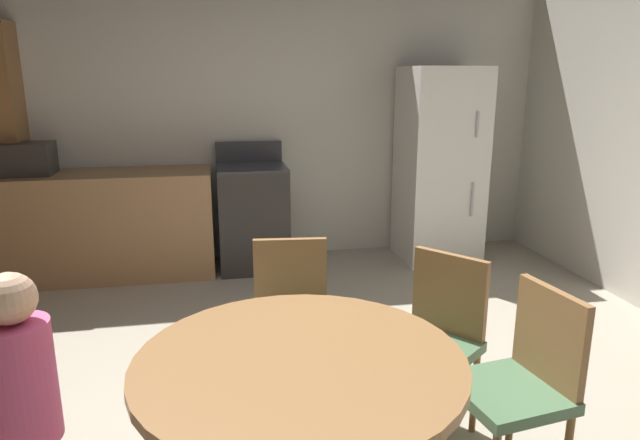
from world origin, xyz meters
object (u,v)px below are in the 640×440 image
refrigerator (439,166)px  dining_table (300,400)px  chair_north (291,314)px  chair_east (523,378)px  chair_northeast (436,334)px  person_child (27,417)px  oven_range (253,216)px  microwave (24,159)px

refrigerator → dining_table: refrigerator is taller
chair_north → refrigerator: bearing=148.3°
chair_east → chair_northeast: (-0.19, 0.45, 0.00)m
chair_northeast → person_child: person_child is taller
refrigerator → chair_north: size_ratio=2.02×
oven_range → chair_north: bearing=-89.0°
oven_range → chair_northeast: (0.68, -2.58, 0.03)m
dining_table → chair_north: (0.10, 0.94, -0.10)m
dining_table → chair_north: size_ratio=1.31×
microwave → person_child: (0.85, -3.06, -0.45)m
microwave → chair_north: 2.95m
person_child → oven_range: bearing=78.6°
chair_northeast → person_child: size_ratio=0.80×
dining_table → person_child: size_ratio=1.04×
refrigerator → chair_northeast: bearing=-112.2°
chair_east → oven_range: bearing=-82.4°
microwave → chair_northeast: size_ratio=0.51×
dining_table → chair_east: (0.93, 0.14, -0.10)m
dining_table → chair_northeast: 0.95m
oven_range → refrigerator: bearing=-1.8°
chair_north → chair_northeast: (0.64, -0.35, 0.00)m
refrigerator → person_child: size_ratio=1.61×
microwave → chair_east: size_ratio=0.51×
microwave → chair_northeast: (2.50, -2.58, -0.53)m
oven_range → chair_north: (0.04, -2.23, 0.03)m
microwave → chair_east: microwave is taller
refrigerator → chair_east: bearing=-105.8°
oven_range → chair_east: size_ratio=1.26×
chair_east → chair_northeast: bearing=-75.0°
dining_table → person_child: 0.92m
microwave → person_child: 3.21m
refrigerator → chair_north: 2.77m
dining_table → chair_north: chair_north is taller
oven_range → person_child: (-0.97, -3.07, 0.11)m
oven_range → chair_north: oven_range is taller
oven_range → person_child: oven_range is taller
refrigerator → chair_east: size_ratio=2.02×
microwave → chair_east: 4.08m
refrigerator → chair_east: refrigerator is taller
chair_north → dining_table: bearing=-0.0°
refrigerator → chair_east: 3.11m
refrigerator → dining_table: 3.59m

